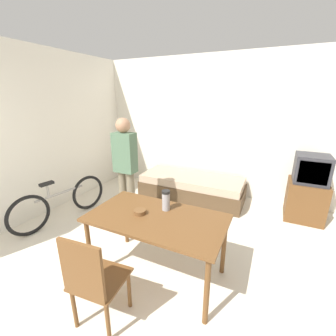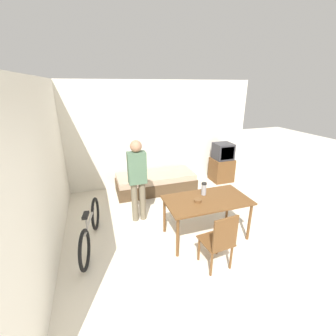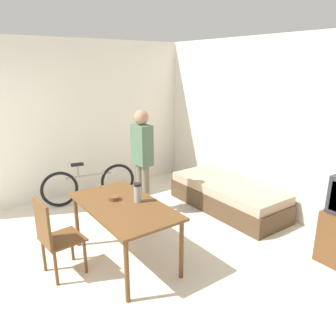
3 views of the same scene
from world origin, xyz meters
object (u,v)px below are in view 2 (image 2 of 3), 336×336
daybed (156,182)px  tv (222,164)px  person_standing (137,176)px  wooden_chair (220,240)px  bicycle (91,229)px  thermos_flask (204,188)px  mate_bowl (198,200)px  dining_table (207,203)px

daybed → tv: 1.96m
daybed → person_standing: (-0.68, -1.19, 0.73)m
wooden_chair → bicycle: 2.11m
bicycle → person_standing: 1.23m
bicycle → thermos_flask: bearing=-5.6°
daybed → mate_bowl: bearing=-85.9°
wooden_chair → bicycle: (-1.76, 1.14, -0.20)m
daybed → thermos_flask: size_ratio=8.67×
dining_table → mate_bowl: size_ratio=11.02×
thermos_flask → mate_bowl: thermos_flask is taller
thermos_flask → person_standing: bearing=146.0°
wooden_chair → mate_bowl: wooden_chair is taller
thermos_flask → mate_bowl: size_ratio=1.75×
dining_table → tv: bearing=53.0°
tv → bicycle: bearing=-153.7°
tv → dining_table: (-1.60, -2.12, 0.15)m
daybed → bicycle: (-1.61, -1.71, 0.09)m
tv → bicycle: (-3.54, -1.75, -0.19)m
thermos_flask → dining_table: bearing=-97.2°
bicycle → thermos_flask: size_ratio=6.91×
person_standing → thermos_flask: (1.05, -0.71, -0.10)m
tv → mate_bowl: (-1.79, -2.15, 0.25)m
tv → mate_bowl: bearing=-129.8°
daybed → dining_table: 2.15m
thermos_flask → mate_bowl: bearing=-136.2°
daybed → wooden_chair: size_ratio=2.15×
wooden_chair → thermos_flask: 1.04m
daybed → bicycle: size_ratio=1.25×
wooden_chair → bicycle: bearing=147.0°
daybed → tv: (1.94, 0.04, 0.28)m
bicycle → mate_bowl: size_ratio=12.12×
tv → wooden_chair: (-1.78, -2.89, 0.01)m
thermos_flask → mate_bowl: (-0.21, -0.21, -0.10)m
tv → thermos_flask: bearing=-129.0°
tv → thermos_flask: tv is taller
mate_bowl → daybed: bearing=94.1°
tv → bicycle: size_ratio=0.68×
bicycle → person_standing: bearing=29.1°
dining_table → person_standing: bearing=139.1°
bicycle → thermos_flask: 2.05m
thermos_flask → mate_bowl: 0.31m
daybed → thermos_flask: 2.03m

